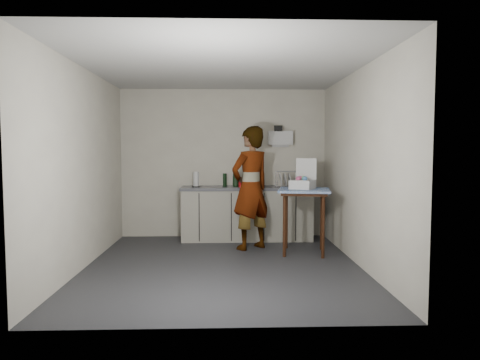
{
  "coord_description": "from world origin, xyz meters",
  "views": [
    {
      "loc": [
        0.04,
        -5.58,
        1.52
      ],
      "look_at": [
        0.24,
        0.45,
        1.11
      ],
      "focal_mm": 32.0,
      "sensor_mm": 36.0,
      "label": 1
    }
  ],
  "objects_px": {
    "soda_can": "(240,183)",
    "dish_rack": "(286,183)",
    "side_table": "(304,197)",
    "soap_bottle": "(236,177)",
    "paper_towel": "(196,180)",
    "kitchen_counter": "(247,215)",
    "dark_bottle": "(225,180)",
    "bakery_box": "(303,182)",
    "standing_man": "(251,188)"
  },
  "relations": [
    {
      "from": "dark_bottle",
      "to": "paper_towel",
      "type": "height_order",
      "value": "paper_towel"
    },
    {
      "from": "dish_rack",
      "to": "soap_bottle",
      "type": "bearing_deg",
      "value": 177.33
    },
    {
      "from": "side_table",
      "to": "dark_bottle",
      "type": "xyz_separation_m",
      "value": [
        -1.17,
        1.06,
        0.19
      ]
    },
    {
      "from": "standing_man",
      "to": "dark_bottle",
      "type": "bearing_deg",
      "value": -98.37
    },
    {
      "from": "side_table",
      "to": "dark_bottle",
      "type": "relative_size",
      "value": 4.24
    },
    {
      "from": "soap_bottle",
      "to": "soda_can",
      "type": "relative_size",
      "value": 2.51
    },
    {
      "from": "dish_rack",
      "to": "paper_towel",
      "type": "bearing_deg",
      "value": 179.41
    },
    {
      "from": "kitchen_counter",
      "to": "side_table",
      "type": "xyz_separation_m",
      "value": [
        0.8,
        -1.03,
        0.41
      ]
    },
    {
      "from": "dark_bottle",
      "to": "dish_rack",
      "type": "relative_size",
      "value": 0.58
    },
    {
      "from": "soda_can",
      "to": "dark_bottle",
      "type": "xyz_separation_m",
      "value": [
        -0.26,
        0.07,
        0.05
      ]
    },
    {
      "from": "soap_bottle",
      "to": "bakery_box",
      "type": "distance_m",
      "value": 1.37
    },
    {
      "from": "kitchen_counter",
      "to": "paper_towel",
      "type": "bearing_deg",
      "value": -178.96
    },
    {
      "from": "kitchen_counter",
      "to": "standing_man",
      "type": "height_order",
      "value": "standing_man"
    },
    {
      "from": "soap_bottle",
      "to": "side_table",
      "type": "bearing_deg",
      "value": -46.49
    },
    {
      "from": "kitchen_counter",
      "to": "bakery_box",
      "type": "height_order",
      "value": "bakery_box"
    },
    {
      "from": "dark_bottle",
      "to": "paper_towel",
      "type": "bearing_deg",
      "value": -174.54
    },
    {
      "from": "dark_bottle",
      "to": "bakery_box",
      "type": "height_order",
      "value": "bakery_box"
    },
    {
      "from": "soda_can",
      "to": "dish_rack",
      "type": "distance_m",
      "value": 0.78
    },
    {
      "from": "side_table",
      "to": "dish_rack",
      "type": "bearing_deg",
      "value": 108.17
    },
    {
      "from": "paper_towel",
      "to": "dish_rack",
      "type": "relative_size",
      "value": 0.66
    },
    {
      "from": "side_table",
      "to": "dish_rack",
      "type": "relative_size",
      "value": 2.47
    },
    {
      "from": "dark_bottle",
      "to": "paper_towel",
      "type": "relative_size",
      "value": 0.88
    },
    {
      "from": "bakery_box",
      "to": "soap_bottle",
      "type": "bearing_deg",
      "value": 164.85
    },
    {
      "from": "kitchen_counter",
      "to": "soda_can",
      "type": "bearing_deg",
      "value": -162.07
    },
    {
      "from": "dark_bottle",
      "to": "bakery_box",
      "type": "xyz_separation_m",
      "value": [
        1.17,
        -0.99,
        0.04
      ]
    },
    {
      "from": "soda_can",
      "to": "paper_towel",
      "type": "relative_size",
      "value": 0.49
    },
    {
      "from": "soap_bottle",
      "to": "dish_rack",
      "type": "relative_size",
      "value": 0.82
    },
    {
      "from": "soap_bottle",
      "to": "paper_towel",
      "type": "relative_size",
      "value": 1.24
    },
    {
      "from": "kitchen_counter",
      "to": "dark_bottle",
      "type": "xyz_separation_m",
      "value": [
        -0.38,
        0.03,
        0.6
      ]
    },
    {
      "from": "side_table",
      "to": "dish_rack",
      "type": "distance_m",
      "value": 1.01
    },
    {
      "from": "paper_towel",
      "to": "dark_bottle",
      "type": "bearing_deg",
      "value": 5.46
    },
    {
      "from": "standing_man",
      "to": "dark_bottle",
      "type": "distance_m",
      "value": 0.85
    },
    {
      "from": "soda_can",
      "to": "dish_rack",
      "type": "bearing_deg",
      "value": 0.37
    },
    {
      "from": "paper_towel",
      "to": "kitchen_counter",
      "type": "bearing_deg",
      "value": 1.04
    },
    {
      "from": "soda_can",
      "to": "bakery_box",
      "type": "relative_size",
      "value": 0.28
    },
    {
      "from": "standing_man",
      "to": "dish_rack",
      "type": "relative_size",
      "value": 4.89
    },
    {
      "from": "side_table",
      "to": "soda_can",
      "type": "xyz_separation_m",
      "value": [
        -0.91,
        0.99,
        0.14
      ]
    },
    {
      "from": "standing_man",
      "to": "bakery_box",
      "type": "bearing_deg",
      "value": 126.14
    },
    {
      "from": "standing_man",
      "to": "soda_can",
      "type": "distance_m",
      "value": 0.7
    },
    {
      "from": "side_table",
      "to": "dark_bottle",
      "type": "bearing_deg",
      "value": 148.71
    },
    {
      "from": "soap_bottle",
      "to": "soda_can",
      "type": "bearing_deg",
      "value": -31.62
    },
    {
      "from": "soap_bottle",
      "to": "soda_can",
      "type": "distance_m",
      "value": 0.13
    },
    {
      "from": "side_table",
      "to": "bakery_box",
      "type": "distance_m",
      "value": 0.23
    },
    {
      "from": "standing_man",
      "to": "dish_rack",
      "type": "distance_m",
      "value": 0.94
    },
    {
      "from": "dish_rack",
      "to": "side_table",
      "type": "bearing_deg",
      "value": -82.56
    },
    {
      "from": "kitchen_counter",
      "to": "dish_rack",
      "type": "distance_m",
      "value": 0.86
    },
    {
      "from": "standing_man",
      "to": "paper_towel",
      "type": "height_order",
      "value": "standing_man"
    },
    {
      "from": "soap_bottle",
      "to": "paper_towel",
      "type": "height_order",
      "value": "soap_bottle"
    },
    {
      "from": "dark_bottle",
      "to": "paper_towel",
      "type": "xyz_separation_m",
      "value": [
        -0.49,
        -0.05,
        0.01
      ]
    },
    {
      "from": "side_table",
      "to": "soda_can",
      "type": "bearing_deg",
      "value": 143.31
    }
  ]
}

